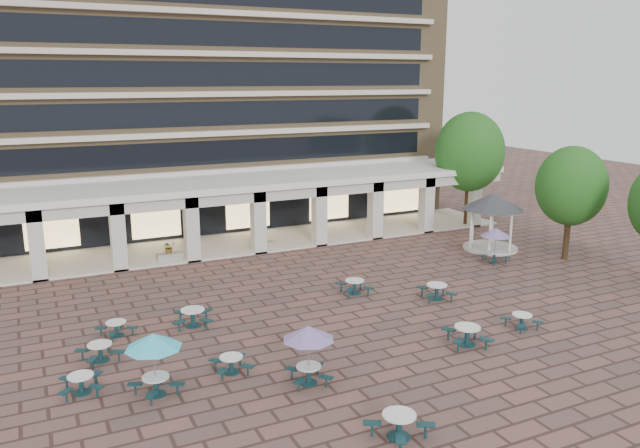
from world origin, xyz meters
The scene contains 21 objects.
ground centered at (0.00, 0.00, 0.00)m, with size 120.00×120.00×0.00m, color brown.
apartment_building centered at (0.00, 25.47, 12.60)m, with size 40.00×15.50×25.20m.
retail_arcade centered at (0.00, 14.80, 3.00)m, with size 42.00×6.60×4.40m.
picnic_table_1 centered at (-4.50, -2.70, 0.39)m, with size 1.50×1.50×0.66m.
picnic_table_2 centered at (-1.19, -9.04, 0.47)m, with size 2.07×2.07×0.79m.
picnic_table_3 centered at (8.33, -4.10, 0.39)m, with size 1.45×1.45×0.65m.
picnic_table_4 centered at (-7.37, -3.18, 1.93)m, with size 1.97×1.97×2.27m.
picnic_table_5 centered at (-8.80, 0.48, 0.42)m, with size 1.85×1.85×0.71m.
picnic_table_6 centered at (-2.24, -4.68, 1.86)m, with size 1.90×1.90×2.19m.
picnic_table_7 centered at (5.03, -4.48, 0.48)m, with size 2.14×2.14×0.81m.
picnic_table_8 centered at (-9.70, -1.91, 0.40)m, with size 1.60×1.60×0.67m.
picnic_table_9 centered at (-4.66, 2.38, 0.47)m, with size 2.06×2.06×0.79m.
picnic_table_10 centered at (7.16, 0.56, 0.46)m, with size 2.02×2.02×0.77m.
picnic_table_11 centered at (14.00, 4.25, 1.79)m, with size 1.82×1.82×2.11m.
picnic_table_12 centered at (-7.88, 2.70, 0.38)m, with size 1.75×1.75×0.64m.
picnic_table_13 centered at (3.86, 3.02, 0.44)m, with size 1.78×1.78×0.73m.
gazebo centered at (15.83, 6.75, 2.71)m, with size 3.87×3.87×3.60m.
tree_east_a centered at (18.43, 3.02, 4.49)m, with size 4.13×4.13×6.88m.
tree_east_c centered at (18.65, 12.78, 5.49)m, with size 5.05×5.05×8.40m.
planter_left centered at (-3.40, 12.90, 0.53)m, with size 1.50×0.78×1.29m.
planter_right centered at (2.57, 12.90, 0.48)m, with size 1.50×0.66×1.22m.
Camera 1 is at (-10.75, -23.44, 10.75)m, focal length 35.00 mm.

